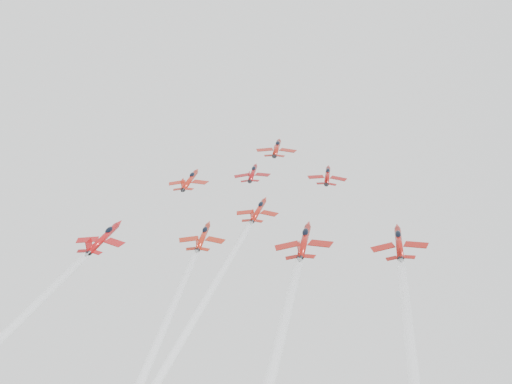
# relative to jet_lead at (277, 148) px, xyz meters

# --- Properties ---
(jet_lead) EXTENTS (10.30, 13.02, 8.82)m
(jet_lead) POSITION_rel_jet_lead_xyz_m (0.00, 0.00, 0.00)
(jet_lead) COLOR #9B180E
(jet_row2_left) EXTENTS (9.53, 12.06, 8.16)m
(jet_row2_left) POSITION_rel_jet_lead_xyz_m (-18.00, -16.17, -10.33)
(jet_row2_left) COLOR #AD1E10
(jet_row2_center) EXTENTS (8.51, 10.77, 7.29)m
(jet_row2_center) POSITION_rel_jet_lead_xyz_m (-3.80, -13.57, -8.67)
(jet_row2_center) COLOR maroon
(jet_row2_right) EXTENTS (8.67, 10.97, 7.42)m
(jet_row2_right) POSITION_rel_jet_lead_xyz_m (13.32, -15.81, -10.10)
(jet_row2_right) COLOR maroon
(jet_center) EXTENTS (8.61, 79.46, 51.26)m
(jet_center) POSITION_rel_jet_lead_xyz_m (0.18, -64.99, -41.55)
(jet_center) COLOR #A41B0F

